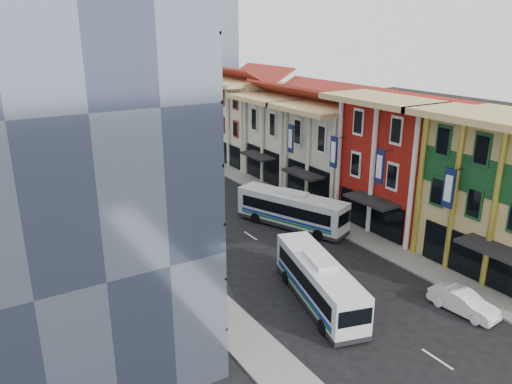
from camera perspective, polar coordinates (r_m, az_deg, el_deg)
ground at (r=31.68m, az=21.47°, el=-18.28°), size 200.00×200.00×0.00m
sidewalk_right at (r=50.50m, az=7.68°, el=-2.89°), size 3.00×90.00×0.15m
sidewalk_left at (r=42.59m, az=-10.56°, el=-7.22°), size 3.00×90.00×0.15m
shophouse_red at (r=48.93m, az=16.70°, el=3.09°), size 8.00×10.00×12.00m
shophouse_cream_near at (r=55.70m, az=9.40°, el=4.37°), size 8.00×9.00×10.00m
shophouse_cream_mid at (r=62.58m, az=4.02°, el=6.11°), size 8.00×9.00×10.00m
shophouse_cream_far at (r=71.12m, az=-0.92°, el=8.05°), size 8.00×12.00×11.00m
office_tower at (r=33.68m, az=-23.97°, el=11.29°), size 12.00×26.00×30.00m
office_block_far at (r=57.60m, az=-25.41°, el=5.33°), size 10.00×18.00×14.00m
bus_left_near at (r=34.97m, az=7.19°, el=-9.99°), size 5.24×11.04×3.45m
bus_left_far at (r=56.18m, az=-9.69°, el=1.11°), size 7.23×11.47×3.66m
bus_right at (r=47.47m, az=4.09°, el=-1.96°), size 6.57×11.35×3.58m
sedan_right at (r=36.82m, az=22.62°, el=-11.55°), size 2.05×4.75×1.52m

